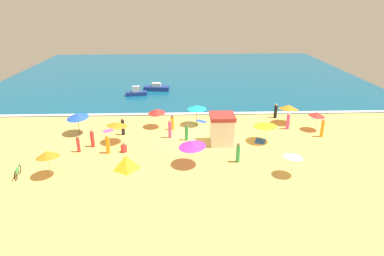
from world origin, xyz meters
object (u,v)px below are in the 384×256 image
object	(u,v)px
lifeguard_cabana	(222,129)
beachgoer_11	(276,111)
beach_umbrella_4	(317,114)
beachgoer_6	(186,133)
beachgoer_1	(322,128)
beach_umbrella_0	(117,124)
beach_umbrella_9	(157,111)
beachgoer_7	(78,144)
beachgoer_4	(238,153)
beachgoer_2	(123,127)
beachgoer_8	(108,145)
beach_umbrella_8	(197,107)
beachgoer_9	(172,123)
beach_umbrella_6	(192,144)
small_boat_1	(157,88)
beach_umbrella_7	(289,107)
beachgoer_3	(170,129)
beach_umbrella_3	(293,155)
beachgoer_5	(92,139)
parked_bicycle	(18,172)
beachgoer_0	(288,122)
beach_tent	(126,162)
beach_umbrella_2	(265,125)
small_boat_0	(136,92)
beach_umbrella_5	(77,116)
beachgoer_10	(124,148)
beach_umbrella_1	(47,154)

from	to	relation	value
lifeguard_cabana	beachgoer_11	bearing A→B (deg)	43.98
beach_umbrella_4	beachgoer_6	world-z (taller)	beach_umbrella_4
lifeguard_cabana	beachgoer_1	xyz separation A→B (m)	(10.14, 1.15, -0.52)
beach_umbrella_0	beach_umbrella_9	distance (m)	5.15
beachgoer_7	beachgoer_4	bearing A→B (deg)	-9.96
beachgoer_2	beachgoer_8	world-z (taller)	beachgoer_8
beach_umbrella_8	beach_umbrella_4	bearing A→B (deg)	-8.98
beach_umbrella_0	beachgoer_8	size ratio (longest dim) A/B	1.53
beach_umbrella_0	beachgoer_9	xyz separation A→B (m)	(5.11, 3.06, -1.11)
beachgoer_7	beachgoer_11	world-z (taller)	beachgoer_11
beach_umbrella_6	small_boat_1	size ratio (longest dim) A/B	0.80
beach_umbrella_7	beachgoer_3	bearing A→B (deg)	-164.35
beach_umbrella_3	beachgoer_2	bearing A→B (deg)	148.97
beachgoer_3	beachgoer_7	size ratio (longest dim) A/B	1.22
beachgoer_5	beachgoer_7	world-z (taller)	beachgoer_5
beachgoer_5	beachgoer_7	xyz separation A→B (m)	(-0.99, -1.06, -0.02)
parked_bicycle	beachgoer_0	size ratio (longest dim) A/B	1.03
beach_umbrella_9	beachgoer_1	xyz separation A→B (m)	(16.52, -3.18, -0.86)
beach_umbrella_7	beach_umbrella_9	xyz separation A→B (m)	(-14.26, -0.71, -0.06)
beach_tent	beachgoer_3	size ratio (longest dim) A/B	1.01
beachgoer_3	beachgoer_9	size ratio (longest dim) A/B	1.21
beach_umbrella_0	beachgoer_5	bearing A→B (deg)	-156.67
beach_umbrella_0	beach_umbrella_6	bearing A→B (deg)	-34.84
beach_umbrella_3	beach_umbrella_4	distance (m)	10.72
beachgoer_0	parked_bicycle	bearing A→B (deg)	-159.25
beach_umbrella_2	beachgoer_11	world-z (taller)	beach_umbrella_2
beachgoer_9	small_boat_0	distance (m)	13.79
beach_umbrella_2	beachgoer_0	bearing A→B (deg)	43.99
beachgoer_2	beachgoer_8	size ratio (longest dim) A/B	0.99
beach_umbrella_2	beach_umbrella_7	xyz separation A→B (m)	(3.74, 4.84, 0.13)
beach_umbrella_5	beach_umbrella_9	size ratio (longest dim) A/B	1.18
beach_umbrella_9	small_boat_0	bearing A→B (deg)	107.02
beach_umbrella_3	beachgoer_10	distance (m)	14.52
beachgoer_1	beachgoer_2	distance (m)	19.85
beachgoer_4	beachgoer_11	xyz separation A→B (m)	(6.11, 10.70, -0.04)
beachgoer_4	beachgoer_5	bearing A→B (deg)	164.83
small_boat_1	beachgoer_7	bearing A→B (deg)	-105.50
beachgoer_4	beachgoer_1	bearing A→B (deg)	28.85
beach_umbrella_4	small_boat_1	distance (m)	23.80
beach_umbrella_1	small_boat_0	distance (m)	22.39
beach_umbrella_3	beach_umbrella_6	distance (m)	7.93
beach_umbrella_3	beachgoer_1	world-z (taller)	beach_umbrella_3
beachgoer_8	beachgoer_10	bearing A→B (deg)	6.91
beachgoer_10	beach_tent	bearing A→B (deg)	-77.34
beach_umbrella_1	beachgoer_4	world-z (taller)	beach_umbrella_1
parked_bicycle	beach_umbrella_5	bearing A→B (deg)	74.56
beachgoer_4	small_boat_0	bearing A→B (deg)	118.43
beach_tent	small_boat_0	xyz separation A→B (m)	(-1.80, 21.24, -0.11)
beach_umbrella_6	beachgoer_3	distance (m)	6.13
beachgoer_7	small_boat_0	xyz separation A→B (m)	(2.99, 17.79, -0.23)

